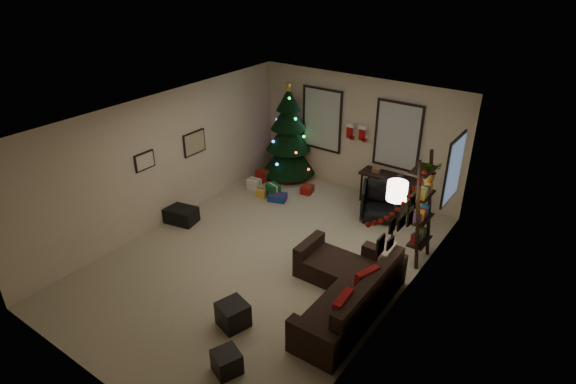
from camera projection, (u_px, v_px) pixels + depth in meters
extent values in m
plane|color=tan|center=(265.00, 258.00, 8.81)|extent=(7.00, 7.00, 0.00)
plane|color=white|center=(261.00, 118.00, 7.58)|extent=(7.00, 7.00, 0.00)
plane|color=beige|center=(358.00, 135.00, 10.73)|extent=(5.00, 0.00, 5.00)
plane|color=beige|center=(83.00, 303.00, 5.65)|extent=(5.00, 0.00, 5.00)
plane|color=beige|center=(165.00, 160.00, 9.48)|extent=(0.00, 7.00, 7.00)
plane|color=beige|center=(398.00, 239.00, 6.91)|extent=(0.00, 7.00, 7.00)
cube|color=#728CB2|center=(322.00, 119.00, 11.11)|extent=(0.94, 0.02, 1.35)
cube|color=beige|center=(322.00, 119.00, 11.11)|extent=(0.94, 0.03, 1.35)
cube|color=#728CB2|center=(398.00, 136.00, 10.13)|extent=(0.94, 0.02, 1.35)
cube|color=beige|center=(398.00, 136.00, 10.13)|extent=(0.94, 0.03, 1.35)
cube|color=#728CB2|center=(454.00, 170.00, 8.71)|extent=(0.05, 0.27, 1.17)
cube|color=beige|center=(454.00, 170.00, 8.71)|extent=(0.05, 0.45, 1.17)
cylinder|color=black|center=(288.00, 171.00, 11.91)|extent=(0.10, 0.10, 0.29)
cone|color=black|center=(288.00, 155.00, 11.71)|extent=(1.32, 1.32, 0.92)
cone|color=black|center=(288.00, 134.00, 11.46)|extent=(1.09, 1.09, 0.78)
cone|color=black|center=(288.00, 115.00, 11.24)|extent=(0.85, 0.85, 0.68)
cone|color=black|center=(288.00, 99.00, 11.06)|extent=(0.58, 0.58, 0.53)
cylinder|color=maroon|center=(288.00, 175.00, 11.96)|extent=(1.07, 1.07, 0.04)
cube|color=maroon|center=(263.00, 176.00, 11.65)|extent=(0.26, 0.26, 0.28)
cube|color=gold|center=(262.00, 192.00, 10.94)|extent=(0.22, 0.22, 0.20)
cube|color=#14591E|center=(273.00, 190.00, 10.92)|extent=(0.28, 0.25, 0.30)
cube|color=navy|center=(277.00, 197.00, 10.78)|extent=(0.40, 0.30, 0.15)
cube|color=silver|center=(254.00, 184.00, 11.28)|extent=(0.30, 0.22, 0.25)
cube|color=maroon|center=(307.00, 189.00, 11.10)|extent=(0.25, 0.30, 0.18)
cube|color=black|center=(351.00, 304.00, 7.38)|extent=(0.77, 2.06, 0.36)
cube|color=black|center=(370.00, 290.00, 7.05)|extent=(0.20, 2.06, 0.46)
cube|color=black|center=(312.00, 343.00, 6.51)|extent=(0.77, 0.20, 0.57)
cube|color=black|center=(383.00, 264.00, 8.16)|extent=(0.77, 0.20, 0.57)
cube|color=black|center=(331.00, 267.00, 8.24)|extent=(0.73, 0.77, 0.36)
cube|color=black|center=(309.00, 254.00, 8.42)|extent=(0.18, 0.77, 0.57)
cube|color=maroon|center=(342.00, 309.00, 6.61)|extent=(0.15, 0.45, 0.45)
cube|color=maroon|center=(367.00, 282.00, 7.15)|extent=(0.24, 0.43, 0.42)
cube|color=#BFAD9B|center=(387.00, 260.00, 7.67)|extent=(0.16, 0.47, 0.46)
cube|color=black|center=(233.00, 315.00, 7.15)|extent=(0.52, 0.52, 0.39)
cube|color=black|center=(227.00, 362.00, 6.38)|extent=(0.45, 0.45, 0.33)
cube|color=black|center=(390.00, 177.00, 10.34)|extent=(1.31, 0.47, 0.05)
cylinder|color=black|center=(361.00, 188.00, 10.66)|extent=(0.05, 0.05, 0.65)
cylinder|color=black|center=(369.00, 182.00, 10.93)|extent=(0.05, 0.05, 0.65)
cylinder|color=black|center=(410.00, 202.00, 10.07)|extent=(0.05, 0.05, 0.65)
cylinder|color=black|center=(416.00, 195.00, 10.34)|extent=(0.05, 0.05, 0.65)
imported|color=black|center=(381.00, 202.00, 9.94)|extent=(0.94, 0.91, 0.75)
cube|color=black|center=(418.00, 217.00, 8.09)|extent=(0.05, 0.05, 2.07)
cube|color=black|center=(429.00, 204.00, 8.49)|extent=(0.05, 0.05, 2.07)
cube|color=black|center=(418.00, 240.00, 8.60)|extent=(0.30, 0.57, 0.03)
cube|color=black|center=(421.00, 218.00, 8.39)|extent=(0.30, 0.57, 0.03)
cube|color=black|center=(424.00, 196.00, 8.18)|extent=(0.30, 0.57, 0.03)
cube|color=black|center=(428.00, 171.00, 7.97)|extent=(0.30, 0.57, 0.03)
imported|color=#4C4C4C|center=(431.00, 168.00, 8.03)|extent=(0.59, 0.58, 0.49)
cylinder|color=black|center=(389.00, 262.00, 8.65)|extent=(0.29, 0.29, 0.03)
cylinder|color=black|center=(393.00, 229.00, 8.33)|extent=(0.03, 0.03, 1.38)
cylinder|color=white|center=(397.00, 191.00, 7.98)|extent=(0.35, 0.35, 0.33)
cube|color=black|center=(194.00, 143.00, 10.01)|extent=(0.04, 0.60, 0.50)
cube|color=tan|center=(194.00, 143.00, 10.01)|extent=(0.01, 0.54, 0.45)
cube|color=black|center=(145.00, 161.00, 9.03)|extent=(0.04, 0.45, 0.35)
cube|color=beige|center=(145.00, 161.00, 9.03)|extent=(0.01, 0.41, 0.31)
cube|color=black|center=(380.00, 246.00, 6.39)|extent=(0.03, 0.22, 0.28)
cube|color=black|center=(392.00, 225.00, 6.58)|extent=(0.03, 0.18, 0.22)
cube|color=black|center=(390.00, 243.00, 6.71)|extent=(0.03, 0.20, 0.16)
cube|color=black|center=(402.00, 222.00, 6.89)|extent=(0.03, 0.26, 0.20)
cube|color=black|center=(410.00, 218.00, 7.19)|extent=(0.03, 0.18, 0.24)
cube|color=black|center=(413.00, 200.00, 7.05)|extent=(0.03, 0.16, 0.16)
cube|color=#990F0C|center=(350.00, 132.00, 10.66)|extent=(0.14, 0.04, 0.30)
cube|color=white|center=(350.00, 125.00, 10.59)|extent=(0.16, 0.05, 0.08)
cube|color=#990F0C|center=(352.00, 138.00, 10.68)|extent=(0.10, 0.04, 0.08)
cube|color=#990F0C|center=(362.00, 134.00, 10.45)|extent=(0.14, 0.04, 0.30)
cube|color=white|center=(362.00, 127.00, 10.38)|extent=(0.16, 0.05, 0.08)
cube|color=#990F0C|center=(364.00, 140.00, 10.47)|extent=(0.10, 0.04, 0.08)
cube|color=black|center=(181.00, 215.00, 9.90)|extent=(0.72, 0.55, 0.32)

